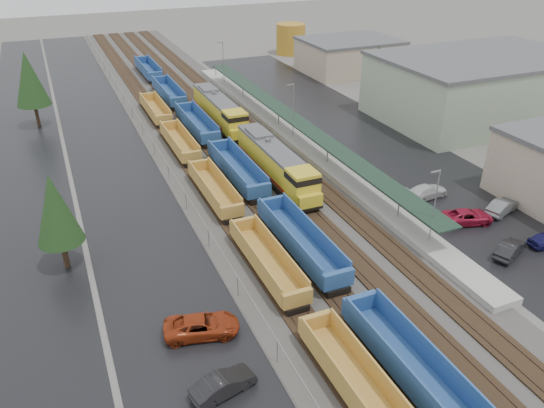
% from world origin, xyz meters
% --- Properties ---
extents(ballast_strip, '(20.00, 160.00, 0.08)m').
position_xyz_m(ballast_strip, '(0.00, 60.00, 0.04)').
color(ballast_strip, '#302D2B').
rests_on(ballast_strip, ground).
extents(trackbed, '(14.60, 160.00, 0.22)m').
position_xyz_m(trackbed, '(-0.00, 60.00, 0.16)').
color(trackbed, black).
rests_on(trackbed, ground).
extents(west_parking_lot, '(10.00, 160.00, 0.02)m').
position_xyz_m(west_parking_lot, '(-15.00, 60.00, 0.01)').
color(west_parking_lot, black).
rests_on(west_parking_lot, ground).
extents(west_road, '(9.00, 160.00, 0.02)m').
position_xyz_m(west_road, '(-25.00, 60.00, 0.01)').
color(west_road, black).
rests_on(west_road, ground).
extents(east_commuter_lot, '(16.00, 100.00, 0.02)m').
position_xyz_m(east_commuter_lot, '(19.00, 50.00, 0.01)').
color(east_commuter_lot, black).
rests_on(east_commuter_lot, ground).
extents(station_platform, '(3.00, 80.00, 8.00)m').
position_xyz_m(station_platform, '(9.50, 50.01, 0.73)').
color(station_platform, '#9E9B93').
rests_on(station_platform, ground).
extents(chainlink_fence, '(0.08, 160.04, 2.02)m').
position_xyz_m(chainlink_fence, '(-9.50, 58.44, 1.61)').
color(chainlink_fence, gray).
rests_on(chainlink_fence, ground).
extents(industrial_buildings, '(32.52, 75.30, 9.50)m').
position_xyz_m(industrial_buildings, '(37.76, 45.85, 4.25)').
color(industrial_buildings, gray).
rests_on(industrial_buildings, ground).
extents(tree_west_near, '(3.96, 3.96, 9.00)m').
position_xyz_m(tree_west_near, '(-22.00, 30.00, 5.82)').
color(tree_west_near, '#332316').
rests_on(tree_west_near, ground).
extents(tree_west_far, '(4.84, 4.84, 11.00)m').
position_xyz_m(tree_west_far, '(-23.00, 70.00, 7.12)').
color(tree_west_far, '#332316').
rests_on(tree_west_far, ground).
extents(tree_east, '(4.40, 4.40, 10.00)m').
position_xyz_m(tree_east, '(28.00, 58.00, 6.47)').
color(tree_east, '#332316').
rests_on(tree_east, ground).
extents(locomotive_lead, '(2.92, 19.23, 4.35)m').
position_xyz_m(locomotive_lead, '(2.00, 38.51, 2.33)').
color(locomotive_lead, black).
rests_on(locomotive_lead, ground).
extents(locomotive_trail, '(2.92, 19.23, 4.35)m').
position_xyz_m(locomotive_trail, '(2.00, 59.51, 2.33)').
color(locomotive_trail, black).
rests_on(locomotive_trail, ground).
extents(well_string_yellow, '(2.53, 88.18, 2.25)m').
position_xyz_m(well_string_yellow, '(-6.00, 29.76, 1.13)').
color(well_string_yellow, '#A6872E').
rests_on(well_string_yellow, ground).
extents(well_string_blue, '(2.83, 117.84, 2.51)m').
position_xyz_m(well_string_blue, '(-2.00, 41.07, 1.23)').
color(well_string_blue, navy).
rests_on(well_string_blue, ground).
extents(storage_tank, '(6.65, 6.65, 6.65)m').
position_xyz_m(storage_tank, '(32.14, 99.57, 3.32)').
color(storage_tank, '#AF7F23').
rests_on(storage_tank, ground).
extents(parked_car_west_b, '(2.56, 4.68, 1.46)m').
position_xyz_m(parked_car_west_b, '(-13.78, 10.93, 0.73)').
color(parked_car_west_b, black).
rests_on(parked_car_west_b, ground).
extents(parked_car_west_c, '(3.79, 6.02, 1.55)m').
position_xyz_m(parked_car_west_c, '(-13.48, 16.85, 0.77)').
color(parked_car_west_c, '#943012').
rests_on(parked_car_west_c, ground).
extents(parked_car_east_a, '(3.12, 4.53, 1.42)m').
position_xyz_m(parked_car_east_a, '(15.40, 15.90, 0.71)').
color(parked_car_east_a, black).
rests_on(parked_car_east_a, ground).
extents(parked_car_east_b, '(3.65, 5.62, 1.44)m').
position_xyz_m(parked_car_east_b, '(15.96, 22.14, 0.72)').
color(parked_car_east_b, maroon).
rests_on(parked_car_east_b, ground).
extents(parked_car_east_c, '(2.68, 5.37, 1.50)m').
position_xyz_m(parked_car_east_c, '(15.67, 28.36, 0.75)').
color(parked_car_east_c, silver).
rests_on(parked_car_east_c, ground).
extents(parked_car_east_e, '(2.98, 4.78, 1.49)m').
position_xyz_m(parked_car_east_e, '(20.77, 22.38, 0.74)').
color(parked_car_east_e, slate).
rests_on(parked_car_east_e, ground).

